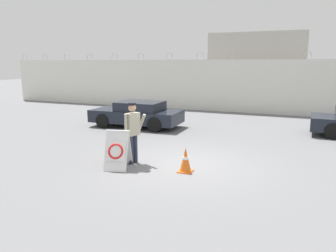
# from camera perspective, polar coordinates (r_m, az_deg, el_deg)

# --- Properties ---
(ground_plane) EXTENTS (90.00, 90.00, 0.00)m
(ground_plane) POSITION_cam_1_polar(r_m,az_deg,el_deg) (9.91, 3.19, -6.70)
(ground_plane) COLOR slate
(perimeter_wall) EXTENTS (36.00, 0.30, 3.63)m
(perimeter_wall) POSITION_cam_1_polar(r_m,az_deg,el_deg) (20.35, 13.91, 6.72)
(perimeter_wall) COLOR silver
(perimeter_wall) RESTS_ON ground_plane
(building_block) EXTENTS (6.31, 7.00, 4.95)m
(building_block) POSITION_cam_1_polar(r_m,az_deg,el_deg) (25.86, 15.86, 9.45)
(building_block) COLOR #B2ADA3
(building_block) RESTS_ON ground_plane
(barricade_sign) EXTENTS (0.83, 0.95, 1.12)m
(barricade_sign) POSITION_cam_1_polar(r_m,az_deg,el_deg) (9.51, -8.76, -4.09)
(barricade_sign) COLOR white
(barricade_sign) RESTS_ON ground_plane
(security_guard) EXTENTS (0.51, 0.64, 1.85)m
(security_guard) POSITION_cam_1_polar(r_m,az_deg,el_deg) (9.81, -6.16, -0.62)
(security_guard) COLOR #232838
(security_guard) RESTS_ON ground_plane
(traffic_cone_near) EXTENTS (0.38, 0.38, 0.70)m
(traffic_cone_near) POSITION_cam_1_polar(r_m,az_deg,el_deg) (9.17, 3.06, -5.92)
(traffic_cone_near) COLOR orange
(traffic_cone_near) RESTS_ON ground_plane
(traffic_cone_mid) EXTENTS (0.40, 0.40, 0.75)m
(traffic_cone_mid) POSITION_cam_1_polar(r_m,az_deg,el_deg) (10.61, -8.27, -3.52)
(traffic_cone_mid) COLOR orange
(traffic_cone_mid) RESTS_ON ground_plane
(parked_car_front_coupe) EXTENTS (4.27, 2.01, 1.21)m
(parked_car_front_coupe) POSITION_cam_1_polar(r_m,az_deg,el_deg) (15.53, -5.38, 2.10)
(parked_car_front_coupe) COLOR black
(parked_car_front_coupe) RESTS_ON ground_plane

